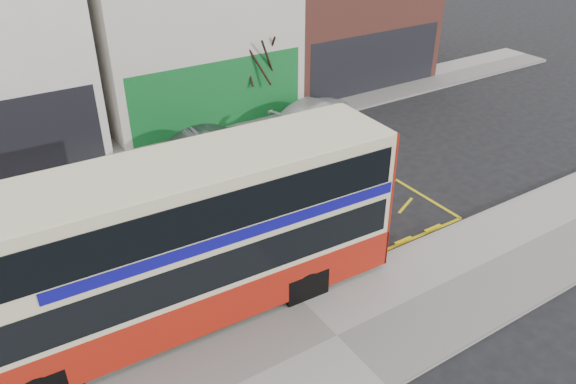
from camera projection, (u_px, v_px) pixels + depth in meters
ground at (288, 290)px, 15.92m from camera, size 120.00×120.00×0.00m
pavement at (337, 337)px, 14.21m from camera, size 40.00×4.00×0.15m
kerb at (295, 295)px, 15.61m from camera, size 40.00×0.15×0.15m
far_pavement at (148, 147)px, 23.88m from camera, size 50.00×3.00×0.15m
road_markings at (259, 261)px, 17.08m from camera, size 14.00×3.40×0.01m
terrace_green_shop at (176, 0)px, 25.91m from camera, size 9.00×8.01×11.30m
double_decker_bus at (183, 241)px, 13.91m from camera, size 11.35×3.01×4.50m
bus_stop_post at (69, 321)px, 11.91m from camera, size 0.78×0.16×3.18m
car_grey at (215, 145)px, 22.58m from camera, size 4.26×1.53×1.40m
car_white at (313, 113)px, 25.63m from camera, size 4.99×3.33×1.34m
street_tree_right at (257, 47)px, 25.13m from camera, size 2.32×2.32×5.00m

